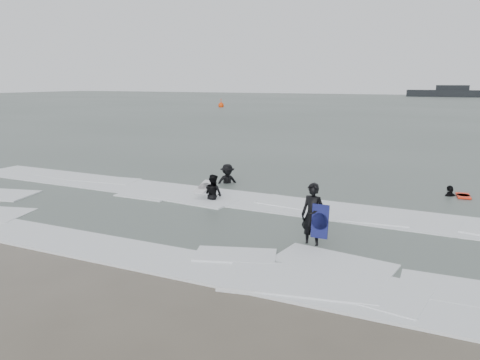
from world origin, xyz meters
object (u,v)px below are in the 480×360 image
at_px(vessel_horizon, 452,93).
at_px(buoy, 221,105).
at_px(surfer_wading, 213,201).
at_px(surfer_centre, 311,247).
at_px(surfer_right_near, 450,197).
at_px(surfer_breaker, 227,185).

bearing_deg(vessel_horizon, buoy, -113.95).
distance_m(surfer_wading, vessel_horizon, 137.75).
xyz_separation_m(surfer_centre, vessel_horizon, (-1.82, 141.01, 1.28)).
bearing_deg(buoy, surfer_wading, -61.80).
bearing_deg(surfer_centre, surfer_right_near, 78.27).
relative_size(surfer_centre, surfer_right_near, 1.16).
xyz_separation_m(buoy, vessel_horizon, (34.95, 78.70, 0.86)).
bearing_deg(surfer_right_near, surfer_wading, -14.31).
height_order(surfer_breaker, buoy, buoy).
distance_m(surfer_breaker, vessel_horizon, 134.84).
height_order(surfer_centre, surfer_right_near, surfer_centre).
height_order(surfer_wading, vessel_horizon, vessel_horizon).
distance_m(surfer_breaker, surfer_right_near, 9.57).
relative_size(surfer_wading, vessel_horizon, 0.07).
distance_m(surfer_right_near, vessel_horizon, 132.90).
bearing_deg(surfer_wading, surfer_breaker, -55.65).
bearing_deg(surfer_right_near, surfer_centre, 23.55).
xyz_separation_m(surfer_right_near, vessel_horizon, (-5.15, 132.80, 1.28)).
distance_m(surfer_wading, surfer_breaker, 3.07).
xyz_separation_m(surfer_right_near, buoy, (-40.10, 54.10, 0.42)).
height_order(surfer_centre, surfer_wading, surfer_centre).
relative_size(surfer_wading, surfer_breaker, 0.90).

